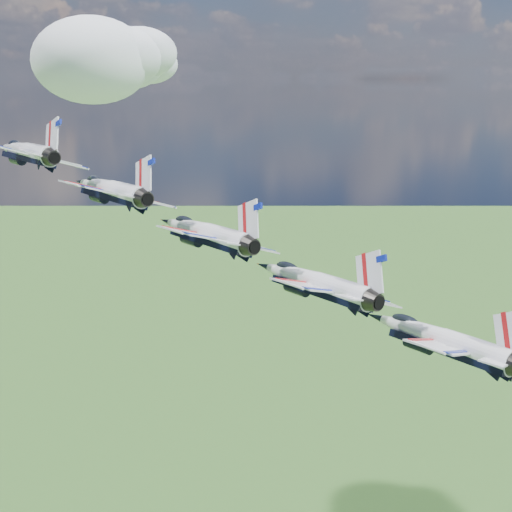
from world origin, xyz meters
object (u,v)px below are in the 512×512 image
object	(u,v)px
jet_2	(204,232)
jet_3	(312,281)
jet_4	(438,338)
jet_1	(109,189)
jet_0	(25,152)

from	to	relation	value
jet_2	jet_3	xyz separation A→B (m)	(8.52, -8.52, -3.45)
jet_2	jet_3	world-z (taller)	jet_2
jet_2	jet_4	world-z (taller)	jet_2
jet_1	jet_2	bearing A→B (deg)	-66.97
jet_1	jet_3	distance (m)	25.07
jet_2	jet_1	bearing A→B (deg)	113.03
jet_4	jet_3	bearing A→B (deg)	113.03
jet_0	jet_4	xyz separation A→B (m)	(34.08, -34.09, -13.80)
jet_4	jet_2	bearing A→B (deg)	113.03
jet_2	jet_0	bearing A→B (deg)	113.03
jet_0	jet_2	size ratio (longest dim) A/B	1.00
jet_0	jet_2	distance (m)	25.07
jet_1	jet_4	size ratio (longest dim) A/B	1.00
jet_3	jet_2	bearing A→B (deg)	113.03
jet_4	jet_0	bearing A→B (deg)	113.03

